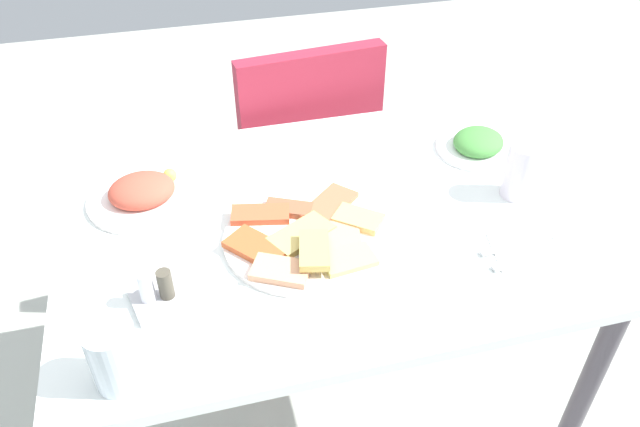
% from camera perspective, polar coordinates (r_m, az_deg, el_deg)
% --- Properties ---
extents(ground_plane, '(6.00, 6.00, 0.00)m').
position_cam_1_polar(ground_plane, '(1.83, 0.69, -18.73)').
color(ground_plane, '#B3B9AD').
extents(dining_table, '(1.08, 0.77, 0.75)m').
position_cam_1_polar(dining_table, '(1.33, 0.91, -3.28)').
color(dining_table, white).
rests_on(dining_table, ground_plane).
extents(dining_chair, '(0.46, 0.46, 0.89)m').
position_cam_1_polar(dining_chair, '(1.88, -1.84, 4.92)').
color(dining_chair, '#A32437').
rests_on(dining_chair, ground_plane).
extents(pide_platter, '(0.33, 0.31, 0.04)m').
position_cam_1_polar(pide_platter, '(1.20, -1.45, -2.13)').
color(pide_platter, white).
rests_on(pide_platter, dining_table).
extents(salad_plate_greens, '(0.19, 0.19, 0.05)m').
position_cam_1_polar(salad_plate_greens, '(1.50, 14.37, 6.23)').
color(salad_plate_greens, white).
rests_on(salad_plate_greens, dining_table).
extents(salad_plate_rice, '(0.23, 0.23, 0.06)m').
position_cam_1_polar(salad_plate_rice, '(1.35, -16.04, 1.83)').
color(salad_plate_rice, white).
rests_on(salad_plate_rice, dining_table).
extents(soda_can, '(0.08, 0.08, 0.12)m').
position_cam_1_polar(soda_can, '(1.35, 18.05, 3.76)').
color(soda_can, silver).
rests_on(soda_can, dining_table).
extents(drinking_glass, '(0.08, 0.08, 0.11)m').
position_cam_1_polar(drinking_glass, '(0.99, -18.46, -12.35)').
color(drinking_glass, silver).
rests_on(drinking_glass, dining_table).
extents(paper_napkin, '(0.13, 0.13, 0.00)m').
position_cam_1_polar(paper_napkin, '(1.24, 18.24, -3.34)').
color(paper_napkin, white).
rests_on(paper_napkin, dining_table).
extents(fork, '(0.16, 0.05, 0.00)m').
position_cam_1_polar(fork, '(1.23, 18.68, -3.74)').
color(fork, silver).
rests_on(fork, paper_napkin).
extents(spoon, '(0.17, 0.03, 0.00)m').
position_cam_1_polar(spoon, '(1.25, 17.88, -2.67)').
color(spoon, silver).
rests_on(spoon, paper_napkin).
extents(condiment_caddy, '(0.11, 0.11, 0.07)m').
position_cam_1_polar(condiment_caddy, '(1.11, -14.77, -7.14)').
color(condiment_caddy, '#B2B2B7').
rests_on(condiment_caddy, dining_table).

